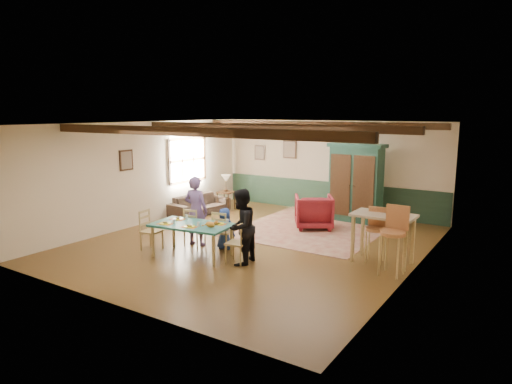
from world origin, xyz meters
The scene contains 35 objects.
floor centered at (0.00, 0.00, 0.00)m, with size 8.00×8.00×0.00m, color #492F14.
wall_back centered at (0.00, 4.00, 1.35)m, with size 7.00×0.02×2.70m, color beige.
wall_left centered at (-3.50, 0.00, 1.35)m, with size 0.02×8.00×2.70m, color beige.
wall_right centered at (3.50, 0.00, 1.35)m, with size 0.02×8.00×2.70m, color beige.
ceiling centered at (0.00, 0.00, 2.70)m, with size 7.00×8.00×0.02m, color silver.
wainscot_back centered at (0.00, 3.98, 0.45)m, with size 6.95×0.03×0.90m, color #1D3525.
ceiling_beam_front centered at (0.00, -2.30, 2.61)m, with size 6.95×0.16×0.16m, color black.
ceiling_beam_mid centered at (0.00, 0.40, 2.61)m, with size 6.95×0.16×0.16m, color black.
ceiling_beam_back centered at (0.00, 3.00, 2.61)m, with size 6.95×0.16×0.16m, color black.
window_left centered at (-3.47, 1.70, 1.55)m, with size 0.06×1.60×1.30m, color white, non-canonical shape.
picture_left_wall centered at (-3.47, -0.60, 1.75)m, with size 0.04×0.42×0.52m, color gray, non-canonical shape.
picture_back_a centered at (-1.30, 3.97, 1.80)m, with size 0.45×0.04×0.55m, color gray, non-canonical shape.
picture_back_b centered at (-2.40, 3.97, 1.65)m, with size 0.38×0.04×0.48m, color gray, non-canonical shape.
dining_table centered at (-0.57, -1.50, 0.34)m, with size 1.63×0.91×0.68m, color #1F625A, non-canonical shape.
dining_chair_far_left centered at (-1.02, -0.90, 0.43)m, with size 0.38×0.40×0.86m, color tan, non-canonical shape.
dining_chair_far_right centered at (-0.30, -0.80, 0.43)m, with size 0.38×0.40×0.86m, color tan, non-canonical shape.
dining_chair_end_left centered at (-1.61, -1.63, 0.43)m, with size 0.38×0.40×0.86m, color tan, non-canonical shape.
dining_chair_end_right centered at (0.46, -1.36, 0.43)m, with size 0.38×0.40×0.86m, color tan, non-canonical shape.
person_man centered at (-1.03, -0.82, 0.78)m, with size 0.57×0.37×1.56m, color #6A4E86.
person_woman centered at (0.55, -1.35, 0.75)m, with size 0.73×0.57×1.50m, color black.
person_child centered at (-0.31, -0.73, 0.46)m, with size 0.45×0.29×0.91m, color navy.
cat centered at (-0.07, -1.52, 0.76)m, with size 0.33×0.13×0.16m, color orange, non-canonical shape.
place_setting_near_left centered at (-1.04, -1.79, 0.74)m, with size 0.36×0.27×0.11m, color gold, non-canonical shape.
place_setting_near_center centered at (-0.45, -1.71, 0.74)m, with size 0.36×0.27×0.11m, color gold, non-canonical shape.
place_setting_far_left centered at (-1.10, -1.34, 0.74)m, with size 0.36×0.27×0.11m, color gold, non-canonical shape.
place_setting_far_right centered at (-0.11, -1.21, 0.74)m, with size 0.36×0.27×0.11m, color gold, non-canonical shape.
area_rug centered at (0.52, 1.99, 0.01)m, with size 3.39×4.02×0.01m, color tan.
armoire centered at (1.15, 3.23, 1.06)m, with size 1.50×0.60×2.12m, color #16392C.
armchair centered at (0.53, 1.95, 0.43)m, with size 0.92×0.95×0.86m, color #56111B.
sofa centered at (-3.00, 1.65, 0.28)m, with size 1.89×0.74×0.55m, color #352921.
end_table centered at (-2.71, 2.55, 0.28)m, with size 0.45×0.45×0.56m, color black, non-canonical shape.
table_lamp centered at (-2.71, 2.55, 0.81)m, with size 0.28×0.28×0.51m, color tan, non-canonical shape.
counter_table centered at (2.86, 0.22, 0.49)m, with size 1.19×0.69×0.99m, color beige, non-canonical shape.
bar_stool_left centered at (2.72, 0.18, 0.55)m, with size 0.39×0.42×1.09m, color #B57346, non-canonical shape.
bar_stool_right centered at (3.22, -0.37, 0.64)m, with size 0.45×0.50×1.28m, color #B57346, non-canonical shape.
Camera 1 is at (5.47, -8.41, 2.97)m, focal length 32.00 mm.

